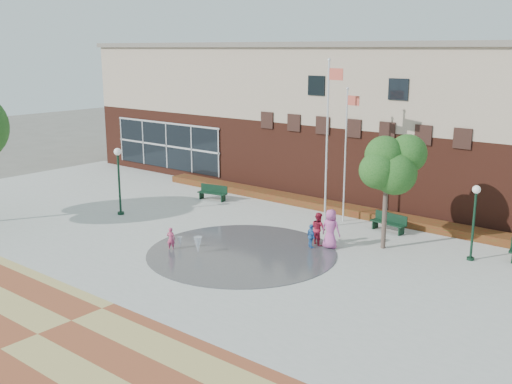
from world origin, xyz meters
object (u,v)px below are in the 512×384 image
Objects in this scene: flagpole_right at (346,148)px; bench_left at (212,196)px; flagpole_left at (328,136)px; child_splash at (171,239)px.

bench_left is (-8.42, -1.02, -3.59)m from flagpole_right.
flagpole_left is 9.11m from child_splash.
flagpole_right reaches higher than child_splash.
flagpole_left is 1.69m from flagpole_right.
bench_left is 9.12m from child_splash.
flagpole_right is at bearing -140.05° from child_splash.
flagpole_left is at bearing -85.68° from flagpole_right.
bench_left is at bearing -161.70° from flagpole_right.
child_splash reaches higher than bench_left.
flagpole_right is 3.69× the size of bench_left.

